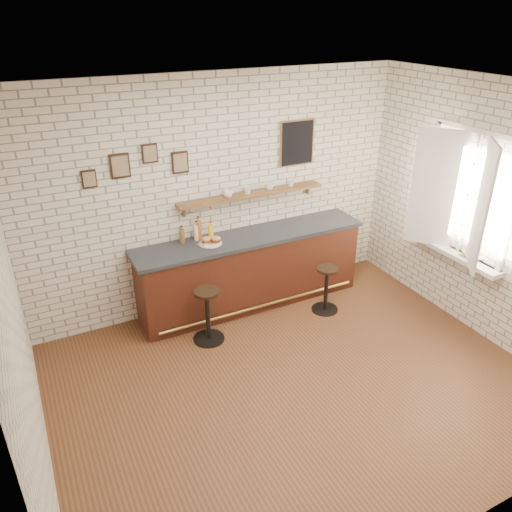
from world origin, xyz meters
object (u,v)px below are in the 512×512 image
(sandwich_plate, at_px, (210,243))
(bitters_bottle_brown, at_px, (182,236))
(shelf_cup_b, at_px, (248,190))
(book_upper, at_px, (465,255))
(shelf_cup_a, at_px, (228,193))
(bar_stool_right, at_px, (326,288))
(shelf_cup_d, at_px, (291,183))
(bar_counter, at_px, (251,270))
(ciabatta_sandwich, at_px, (211,240))
(bar_stool_left, at_px, (208,314))
(condiment_bottle_yellow, at_px, (211,231))
(bitters_bottle_white, at_px, (197,232))
(bitters_bottle_amber, at_px, (199,230))
(shelf_cup_c, at_px, (270,187))
(book_lower, at_px, (467,258))

(sandwich_plate, distance_m, bitters_bottle_brown, 0.36)
(shelf_cup_b, xyz_separation_m, book_upper, (2.04, -1.79, -0.59))
(shelf_cup_a, bearing_deg, sandwich_plate, -165.09)
(shelf_cup_b, height_order, book_upper, shelf_cup_b)
(bitters_bottle_brown, distance_m, bar_stool_right, 1.99)
(bar_stool_right, bearing_deg, bitters_bottle_brown, 154.40)
(bar_stool_right, bearing_deg, shelf_cup_d, 97.44)
(bar_counter, distance_m, shelf_cup_d, 1.26)
(ciabatta_sandwich, height_order, bar_stool_left, ciabatta_sandwich)
(bar_stool_right, distance_m, shelf_cup_a, 1.78)
(bar_stool_left, bearing_deg, ciabatta_sandwich, 61.34)
(bar_counter, height_order, shelf_cup_a, shelf_cup_a)
(sandwich_plate, relative_size, condiment_bottle_yellow, 1.31)
(bar_stool_left, height_order, shelf_cup_b, shelf_cup_b)
(bitters_bottle_white, xyz_separation_m, shelf_cup_b, (0.72, 0.02, 0.43))
(bitters_bottle_amber, bearing_deg, bar_counter, -15.70)
(sandwich_plate, relative_size, ciabatta_sandwich, 1.15)
(shelf_cup_b, bearing_deg, bitters_bottle_white, 107.81)
(shelf_cup_d, bearing_deg, shelf_cup_c, -177.50)
(ciabatta_sandwich, bearing_deg, shelf_cup_d, 9.22)
(bitters_bottle_white, xyz_separation_m, condiment_bottle_yellow, (0.19, 0.00, -0.02))
(sandwich_plate, height_order, shelf_cup_c, shelf_cup_c)
(bitters_bottle_white, xyz_separation_m, book_lower, (2.76, -1.80, -0.17))
(bitters_bottle_brown, bearing_deg, ciabatta_sandwich, -29.93)
(shelf_cup_c, bearing_deg, shelf_cup_b, 82.53)
(shelf_cup_a, relative_size, book_lower, 0.53)
(bitters_bottle_brown, distance_m, bitters_bottle_white, 0.19)
(bar_stool_right, bearing_deg, shelf_cup_c, 117.36)
(bitters_bottle_amber, height_order, bar_stool_right, bitters_bottle_amber)
(condiment_bottle_yellow, distance_m, bar_stool_right, 1.68)
(bitters_bottle_brown, bearing_deg, shelf_cup_d, 0.78)
(bitters_bottle_brown, xyz_separation_m, bar_stool_right, (1.66, -0.79, -0.76))
(ciabatta_sandwich, relative_size, bitters_bottle_white, 0.94)
(ciabatta_sandwich, distance_m, bitters_bottle_white, 0.22)
(shelf_cup_c, xyz_separation_m, shelf_cup_d, (0.32, 0.00, -0.00))
(bitters_bottle_amber, distance_m, shelf_cup_b, 0.81)
(bitters_bottle_amber, xyz_separation_m, book_upper, (2.73, -1.77, -0.18))
(bitters_bottle_amber, xyz_separation_m, shelf_cup_b, (0.69, 0.02, 0.41))
(shelf_cup_a, bearing_deg, shelf_cup_b, -15.74)
(condiment_bottle_yellow, relative_size, bar_stool_left, 0.31)
(shelf_cup_b, bearing_deg, bar_counter, -179.27)
(shelf_cup_a, bearing_deg, shelf_cup_c, -15.74)
(condiment_bottle_yellow, bearing_deg, bar_stool_left, -116.97)
(book_lower, xyz_separation_m, book_upper, (0.00, 0.04, 0.02))
(bitters_bottle_white, bearing_deg, book_upper, -32.59)
(bar_counter, bearing_deg, shelf_cup_b, 74.58)
(shelf_cup_a, bearing_deg, ciabatta_sandwich, -164.27)
(bar_stool_left, height_order, book_lower, book_lower)
(ciabatta_sandwich, bearing_deg, book_upper, -30.98)
(bar_stool_left, xyz_separation_m, book_lower, (2.93, -1.10, 0.57))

